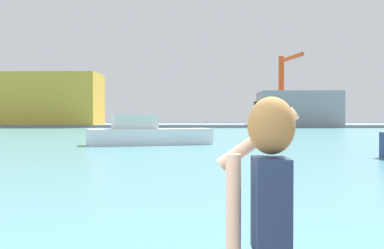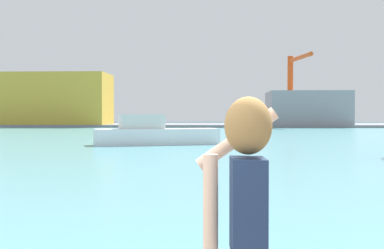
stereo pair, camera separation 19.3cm
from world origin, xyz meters
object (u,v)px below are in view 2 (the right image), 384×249
at_px(person_photographer, 246,211).
at_px(boat_moored, 154,134).
at_px(warehouse_right, 307,108).
at_px(port_crane, 293,81).
at_px(warehouse_left, 59,99).

height_order(person_photographer, boat_moored, person_photographer).
bearing_deg(person_photographer, warehouse_right, -11.90).
xyz_separation_m(boat_moored, port_crane, (17.80, 54.25, 7.27)).
distance_m(warehouse_left, port_crane, 41.22).
distance_m(warehouse_left, warehouse_right, 43.64).
height_order(warehouse_right, port_crane, port_crane).
xyz_separation_m(person_photographer, warehouse_right, (15.78, 88.06, 1.76)).
height_order(boat_moored, port_crane, port_crane).
xyz_separation_m(warehouse_left, warehouse_right, (43.60, 1.11, -1.61)).
bearing_deg(warehouse_right, port_crane, -165.77).
relative_size(warehouse_right, port_crane, 1.12).
bearing_deg(warehouse_right, person_photographer, -100.16).
xyz_separation_m(person_photographer, boat_moored, (-4.53, 33.18, -0.77)).
distance_m(boat_moored, warehouse_right, 58.57).
xyz_separation_m(warehouse_right, port_crane, (-2.50, -0.64, 4.74)).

